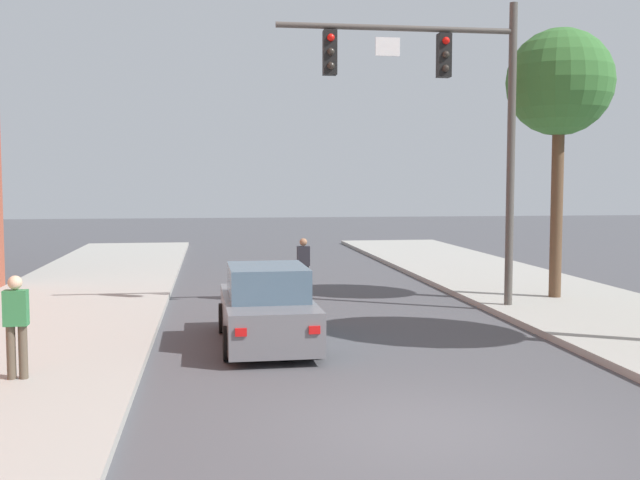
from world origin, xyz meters
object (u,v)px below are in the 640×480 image
at_px(car_lead_grey, 267,309).
at_px(pedestrian_crossing_road, 303,263).
at_px(street_tree_second, 560,85).
at_px(traffic_signal_mast, 448,98).
at_px(pedestrian_sidewalk_left_walker, 16,322).

xyz_separation_m(car_lead_grey, pedestrian_crossing_road, (1.53, 6.53, 0.19)).
bearing_deg(street_tree_second, pedestrian_crossing_road, 160.66).
bearing_deg(street_tree_second, traffic_signal_mast, -162.43).
bearing_deg(car_lead_grey, street_tree_second, 27.54).
height_order(car_lead_grey, pedestrian_sidewalk_left_walker, pedestrian_sidewalk_left_walker).
bearing_deg(traffic_signal_mast, car_lead_grey, -146.15).
distance_m(car_lead_grey, pedestrian_crossing_road, 6.71).
relative_size(traffic_signal_mast, car_lead_grey, 1.76).
xyz_separation_m(car_lead_grey, street_tree_second, (8.10, 4.22, 5.10)).
relative_size(pedestrian_sidewalk_left_walker, pedestrian_crossing_road, 1.00).
distance_m(traffic_signal_mast, pedestrian_crossing_road, 6.39).
height_order(traffic_signal_mast, street_tree_second, traffic_signal_mast).
distance_m(traffic_signal_mast, car_lead_grey, 7.27).
bearing_deg(pedestrian_sidewalk_left_walker, traffic_signal_mast, 33.32).
relative_size(pedestrian_crossing_road, street_tree_second, 0.23).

